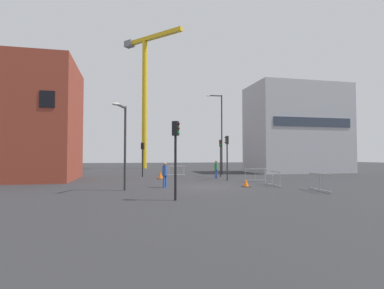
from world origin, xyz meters
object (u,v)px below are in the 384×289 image
Objects in this scene: traffic_light_far at (176,147)px; traffic_cone_orange at (246,183)px; pedestrian_walking at (165,173)px; traffic_cone_on_verge at (160,176)px; streetlamp_tall at (220,129)px; pedestrian_waiting at (216,168)px; construction_crane at (145,84)px; streetlamp_short at (123,138)px; traffic_light_median at (221,152)px; traffic_light_verge at (143,154)px; traffic_light_island at (227,150)px.

traffic_cone_orange is at bearing 42.31° from traffic_light_far.
pedestrian_walking is at bearing 87.37° from traffic_light_far.
traffic_light_far is 5.71× the size of traffic_cone_on_verge.
streetlamp_tall is 7.72m from pedestrian_waiting.
pedestrian_waiting is (5.08, -26.17, -13.96)m from construction_crane.
traffic_light_median is at bearing 47.95° from streetlamp_short.
streetlamp_short is 10.36m from traffic_cone_on_verge.
traffic_light_median is at bearing -13.31° from traffic_light_verge.
construction_crane is 27.78m from traffic_light_median.
traffic_light_far is 8.19m from traffic_cone_orange.
streetlamp_tall is 10.49m from traffic_cone_on_verge.
traffic_cone_on_verge is at bearing 85.59° from pedestrian_walking.
streetlamp_short reaches higher than traffic_light_verge.
traffic_light_verge is at bearing 81.53° from streetlamp_short.
streetlamp_short is 5.23m from traffic_light_far.
traffic_light_far is (2.48, -4.57, -0.65)m from streetlamp_short.
pedestrian_waiting is at bearing -7.50° from traffic_cone_on_verge.
traffic_light_far is at bearing -115.24° from traffic_light_median.
streetlamp_tall is at bearing 66.23° from traffic_light_far.
streetlamp_tall is at bearing 58.07° from pedestrian_walking.
pedestrian_walking is 9.23m from pedestrian_waiting.
construction_crane is 13.79× the size of pedestrian_waiting.
pedestrian_waiting is at bearing -30.36° from traffic_light_verge.
traffic_light_far reaches higher than pedestrian_walking.
traffic_light_island reaches higher than pedestrian_walking.
traffic_light_island is 6.71m from traffic_cone_on_verge.
streetlamp_short is 14.49m from traffic_light_median.
streetlamp_tall is 4.90m from traffic_light_median.
traffic_light_island is at bearing 37.78° from pedestrian_walking.
traffic_light_verge is 7.90m from pedestrian_waiting.
traffic_light_verge is 4.13m from traffic_cone_on_verge.
traffic_cone_orange is (5.81, 5.29, -2.32)m from traffic_light_far.
streetlamp_short is at bearing -134.74° from pedestrian_waiting.
streetlamp_short reaches higher than traffic_cone_orange.
traffic_cone_on_verge is at bearing 172.50° from pedestrian_waiting.
traffic_cone_orange is at bearing -98.00° from traffic_light_median.
traffic_light_verge is 2.09× the size of pedestrian_walking.
pedestrian_waiting is at bearing 95.65° from traffic_light_island.
streetlamp_short is (-10.92, -14.61, -2.12)m from streetlamp_tall.
traffic_light_far is 2.25× the size of pedestrian_walking.
traffic_light_far is 14.66m from pedestrian_waiting.
traffic_light_median is (6.19, -24.09, -12.38)m from construction_crane.
traffic_light_island is 2.95m from pedestrian_waiting.
construction_crane reaches higher than traffic_light_verge.
construction_crane is at bearing 84.25° from streetlamp_short.
traffic_light_verge is (-9.05, -2.01, -2.94)m from streetlamp_tall.
traffic_light_island is 2.28× the size of pedestrian_waiting.
traffic_light_median reaches higher than pedestrian_walking.
streetlamp_tall reaches higher than traffic_cone_orange.
traffic_light_far is at bearing -93.64° from traffic_cone_on_verge.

